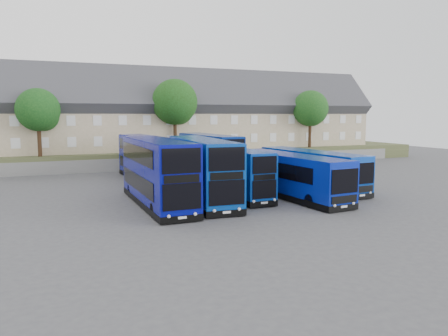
# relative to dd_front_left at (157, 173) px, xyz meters

# --- Properties ---
(ground) EXTENTS (120.00, 120.00, 0.00)m
(ground) POSITION_rel_dd_front_left_xyz_m (6.05, -2.96, -2.39)
(ground) COLOR #45454A
(ground) RESTS_ON ground
(retaining_wall) EXTENTS (70.00, 0.40, 1.50)m
(retaining_wall) POSITION_rel_dd_front_left_xyz_m (6.05, 21.04, -1.64)
(retaining_wall) COLOR slate
(retaining_wall) RESTS_ON ground
(earth_bank) EXTENTS (80.00, 20.00, 2.00)m
(earth_bank) POSITION_rel_dd_front_left_xyz_m (6.05, 31.04, -1.39)
(earth_bank) COLOR #4C502D
(earth_bank) RESTS_ON ground
(terrace_row) EXTENTS (60.00, 10.40, 11.20)m
(terrace_row) POSITION_rel_dd_front_left_xyz_m (9.05, 27.04, 4.21)
(terrace_row) COLOR tan
(terrace_row) RESTS_ON earth_bank
(dd_front_left) EXTENTS (2.84, 12.24, 4.86)m
(dd_front_left) POSITION_rel_dd_front_left_xyz_m (0.00, 0.00, 0.00)
(dd_front_left) COLOR #070C8D
(dd_front_left) RESTS_ON ground
(dd_front_mid) EXTENTS (3.74, 12.26, 4.80)m
(dd_front_mid) POSITION_rel_dd_front_left_xyz_m (3.63, 0.23, -0.03)
(dd_front_mid) COLOR #083CA2
(dd_front_mid) RESTS_ON ground
(dd_front_right) EXTENTS (2.27, 9.83, 3.90)m
(dd_front_right) POSITION_rel_dd_front_left_xyz_m (6.85, 0.91, -0.48)
(dd_front_right) COLOR #0939A7
(dd_front_right) RESTS_ON ground
(dd_rear_left) EXTENTS (3.53, 11.45, 4.48)m
(dd_rear_left) POSITION_rel_dd_front_left_xyz_m (2.02, 13.04, -0.19)
(dd_rear_left) COLOR #060D7A
(dd_rear_left) RESTS_ON ground
(dd_rear_right) EXTENTS (3.37, 11.57, 4.54)m
(dd_rear_right) POSITION_rel_dd_front_left_xyz_m (8.86, 12.42, -0.16)
(dd_rear_right) COLOR navy
(dd_rear_right) RESTS_ON ground
(coach_east_a) EXTENTS (3.73, 12.98, 3.50)m
(coach_east_a) POSITION_rel_dd_front_left_xyz_m (10.78, -0.92, -0.67)
(coach_east_a) COLOR #091FA7
(coach_east_a) RESTS_ON ground
(coach_east_b) EXTENTS (3.77, 12.77, 3.44)m
(coach_east_b) POSITION_rel_dd_front_left_xyz_m (14.73, 1.84, -0.70)
(coach_east_b) COLOR #08369E
(coach_east_b) RESTS_ON ground
(tree_west) EXTENTS (4.80, 4.80, 7.65)m
(tree_west) POSITION_rel_dd_front_left_xyz_m (-7.81, 22.14, 4.66)
(tree_west) COLOR #382314
(tree_west) RESTS_ON earth_bank
(tree_mid) EXTENTS (5.76, 5.76, 9.18)m
(tree_mid) POSITION_rel_dd_front_left_xyz_m (8.19, 22.64, 5.68)
(tree_mid) COLOR #382314
(tree_mid) RESTS_ON earth_bank
(tree_east) EXTENTS (5.12, 5.12, 8.16)m
(tree_east) POSITION_rel_dd_front_left_xyz_m (28.19, 22.14, 5.00)
(tree_east) COLOR #382314
(tree_east) RESTS_ON earth_bank
(tree_far) EXTENTS (5.44, 5.44, 8.67)m
(tree_far) POSITION_rel_dd_front_left_xyz_m (34.19, 29.14, 5.34)
(tree_far) COLOR #382314
(tree_far) RESTS_ON earth_bank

